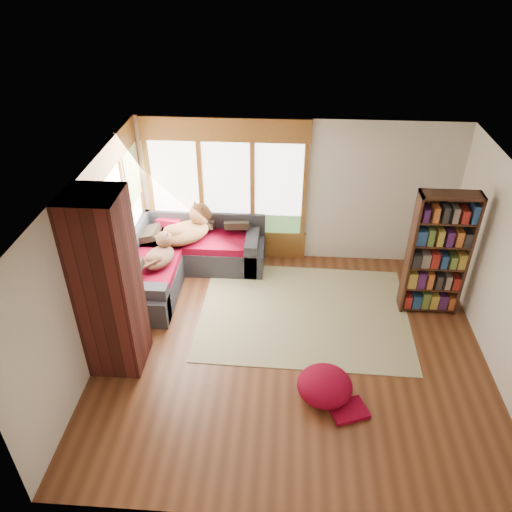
% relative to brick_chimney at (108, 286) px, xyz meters
% --- Properties ---
extents(floor, '(5.50, 5.50, 0.00)m').
position_rel_brick_chimney_xyz_m(floor, '(2.40, 0.35, -1.30)').
color(floor, '#502916').
rests_on(floor, ground).
extents(ceiling, '(5.50, 5.50, 0.00)m').
position_rel_brick_chimney_xyz_m(ceiling, '(2.40, 0.35, 1.30)').
color(ceiling, white).
extents(wall_back, '(5.50, 0.04, 2.60)m').
position_rel_brick_chimney_xyz_m(wall_back, '(2.40, 2.85, 0.00)').
color(wall_back, silver).
rests_on(wall_back, ground).
extents(wall_front, '(5.50, 0.04, 2.60)m').
position_rel_brick_chimney_xyz_m(wall_front, '(2.40, -2.15, 0.00)').
color(wall_front, silver).
rests_on(wall_front, ground).
extents(wall_left, '(0.04, 5.00, 2.60)m').
position_rel_brick_chimney_xyz_m(wall_left, '(-0.35, 0.35, 0.00)').
color(wall_left, silver).
rests_on(wall_left, ground).
extents(wall_right, '(0.04, 5.00, 2.60)m').
position_rel_brick_chimney_xyz_m(wall_right, '(5.15, 0.35, 0.00)').
color(wall_right, silver).
rests_on(wall_right, ground).
extents(windows_back, '(2.82, 0.10, 1.90)m').
position_rel_brick_chimney_xyz_m(windows_back, '(1.20, 2.82, 0.05)').
color(windows_back, brown).
rests_on(windows_back, wall_back).
extents(windows_left, '(0.10, 2.62, 1.90)m').
position_rel_brick_chimney_xyz_m(windows_left, '(-0.32, 1.55, 0.05)').
color(windows_left, brown).
rests_on(windows_left, wall_left).
extents(roller_blind, '(0.03, 0.72, 0.90)m').
position_rel_brick_chimney_xyz_m(roller_blind, '(-0.29, 2.38, 0.45)').
color(roller_blind, '#90A06A').
rests_on(roller_blind, wall_left).
extents(brick_chimney, '(0.70, 0.70, 2.60)m').
position_rel_brick_chimney_xyz_m(brick_chimney, '(0.00, 0.00, 0.00)').
color(brick_chimney, '#471914').
rests_on(brick_chimney, ground).
extents(sectional_sofa, '(2.20, 2.20, 0.80)m').
position_rel_brick_chimney_xyz_m(sectional_sofa, '(0.45, 2.05, -1.00)').
color(sectional_sofa, '#28282D').
rests_on(sectional_sofa, ground).
extents(area_rug, '(3.32, 2.57, 0.01)m').
position_rel_brick_chimney_xyz_m(area_rug, '(2.59, 1.20, -1.29)').
color(area_rug, beige).
rests_on(area_rug, ground).
extents(bookshelf, '(0.88, 0.29, 2.04)m').
position_rel_brick_chimney_xyz_m(bookshelf, '(4.54, 1.45, -0.28)').
color(bookshelf, '#3C1F14').
rests_on(bookshelf, ground).
extents(pouf, '(0.94, 0.94, 0.39)m').
position_rel_brick_chimney_xyz_m(pouf, '(2.82, -0.48, -1.09)').
color(pouf, maroon).
rests_on(pouf, area_rug).
extents(dog_tan, '(1.07, 1.04, 0.53)m').
position_rel_brick_chimney_xyz_m(dog_tan, '(0.58, 2.34, -0.50)').
color(dog_tan, brown).
rests_on(dog_tan, sectional_sofa).
extents(dog_brindle, '(0.57, 0.78, 0.39)m').
position_rel_brick_chimney_xyz_m(dog_brindle, '(0.25, 1.62, -0.57)').
color(dog_brindle, '#3F261B').
rests_on(dog_brindle, sectional_sofa).
extents(throw_pillows, '(1.98, 1.68, 0.45)m').
position_rel_brick_chimney_xyz_m(throw_pillows, '(0.48, 2.20, -0.53)').
color(throw_pillows, black).
rests_on(throw_pillows, sectional_sofa).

